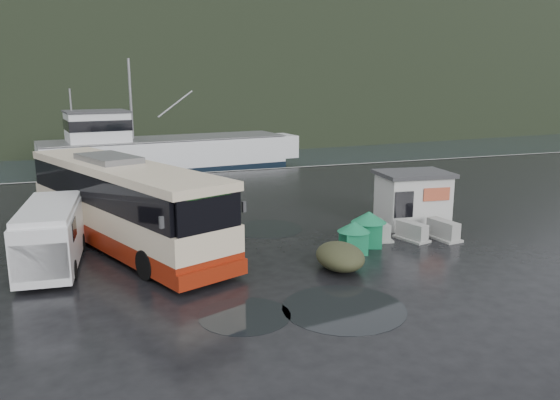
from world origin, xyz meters
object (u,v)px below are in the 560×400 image
object	(u,v)px
dome_tent	(340,269)
jersey_barrier_a	(442,239)
ticket_kiosk	(411,225)
jersey_barrier_c	(380,239)
waste_bin_left	(368,246)
waste_bin_right	(353,253)
white_van	(54,266)
jersey_barrier_b	(411,240)
fishing_trawler	(167,159)
coach_bus	(125,245)

from	to	relation	value
dome_tent	jersey_barrier_a	distance (m)	6.40
ticket_kiosk	jersey_barrier_c	distance (m)	3.09
waste_bin_left	jersey_barrier_a	distance (m)	3.66
waste_bin_left	waste_bin_right	size ratio (longest dim) A/B	1.12
waste_bin_left	dome_tent	distance (m)	3.29
white_van	jersey_barrier_b	world-z (taller)	white_van
jersey_barrier_a	fishing_trawler	distance (m)	30.80
ticket_kiosk	waste_bin_left	bearing A→B (deg)	-141.38
waste_bin_right	jersey_barrier_a	xyz separation A→B (m)	(4.74, 0.52, 0.00)
dome_tent	fishing_trawler	bearing A→B (deg)	93.36
waste_bin_right	jersey_barrier_a	bearing A→B (deg)	6.22
jersey_barrier_b	jersey_barrier_c	size ratio (longest dim) A/B	1.01
waste_bin_left	jersey_barrier_b	bearing A→B (deg)	3.49
jersey_barrier_c	dome_tent	bearing A→B (deg)	-138.84
waste_bin_left	jersey_barrier_a	xyz separation A→B (m)	(3.65, -0.21, 0.00)
jersey_barrier_a	jersey_barrier_b	bearing A→B (deg)	165.83
dome_tent	white_van	bearing A→B (deg)	158.90
dome_tent	jersey_barrier_b	xyz separation A→B (m)	(4.68, 2.37, 0.00)
coach_bus	jersey_barrier_a	size ratio (longest dim) A/B	7.90
ticket_kiosk	jersey_barrier_b	bearing A→B (deg)	-116.68
coach_bus	ticket_kiosk	world-z (taller)	coach_bus
waste_bin_right	jersey_barrier_c	xyz separation A→B (m)	(2.11, 1.51, 0.00)
dome_tent	fishing_trawler	distance (m)	31.83
fishing_trawler	waste_bin_right	bearing A→B (deg)	-91.09
dome_tent	jersey_barrier_c	size ratio (longest dim) A/B	1.57
white_van	dome_tent	world-z (taller)	white_van
waste_bin_right	waste_bin_left	bearing A→B (deg)	33.96
waste_bin_right	white_van	bearing A→B (deg)	168.11
coach_bus	fishing_trawler	distance (m)	26.49
coach_bus	dome_tent	bearing A→B (deg)	-60.10
white_van	ticket_kiosk	size ratio (longest dim) A/B	1.73
coach_bus	waste_bin_left	bearing A→B (deg)	-42.01
jersey_barrier_a	jersey_barrier_b	xyz separation A→B (m)	(-1.39, 0.35, 0.00)
jersey_barrier_c	waste_bin_right	bearing A→B (deg)	-144.47
waste_bin_left	ticket_kiosk	xyz separation A→B (m)	(3.68, 2.35, 0.00)
coach_bus	jersey_barrier_c	distance (m)	11.22
waste_bin_right	ticket_kiosk	bearing A→B (deg)	32.85
dome_tent	coach_bus	bearing A→B (deg)	141.61
ticket_kiosk	fishing_trawler	xyz separation A→B (m)	(-7.97, 27.19, 0.00)
waste_bin_right	dome_tent	xyz separation A→B (m)	(-1.33, -1.50, 0.00)
coach_bus	jersey_barrier_a	world-z (taller)	coach_bus
white_van	dome_tent	bearing A→B (deg)	-16.23
dome_tent	ticket_kiosk	bearing A→B (deg)	36.90
coach_bus	fishing_trawler	size ratio (longest dim) A/B	0.53
coach_bus	jersey_barrier_b	distance (m)	12.58
white_van	dome_tent	distance (m)	10.90
waste_bin_right	fishing_trawler	bearing A→B (deg)	96.03
jersey_barrier_a	ticket_kiosk	bearing A→B (deg)	89.31
fishing_trawler	ticket_kiosk	bearing A→B (deg)	-80.79
waste_bin_left	ticket_kiosk	distance (m)	4.37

